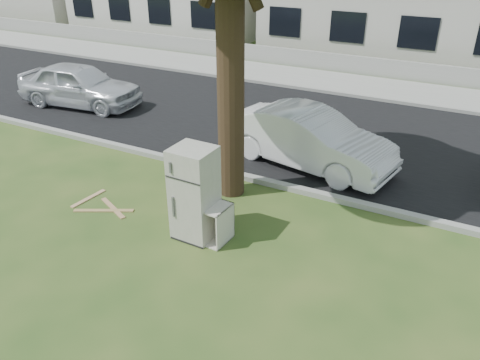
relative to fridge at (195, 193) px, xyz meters
The scene contains 13 objects.
ground 0.90m from the fridge, 18.49° to the right, with size 120.00×120.00×0.00m, color #2A4A1A.
road 6.00m from the fridge, 88.07° to the left, with size 120.00×7.00×0.01m, color black.
kerb_near 2.55m from the fridge, 85.20° to the left, with size 120.00×0.18×0.12m, color gray.
kerb_far 9.53m from the fridge, 88.79° to the left, with size 120.00×0.18×0.12m, color gray.
sidewalk 10.97m from the fridge, 88.95° to the left, with size 120.00×2.80×0.01m, color gray.
low_wall 12.55m from the fridge, 89.09° to the left, with size 120.00×0.15×0.70m, color gray.
fridge is the anchor object (origin of this frame).
cabinet 0.55m from the fridge, ahead, with size 0.91×0.57×0.71m, color silver.
plank_a 2.27m from the fridge, behind, with size 1.20×0.10×0.02m, color #A5854F.
plank_b 2.18m from the fridge, behind, with size 0.97×0.10×0.02m, color tan.
plank_c 2.85m from the fridge, behind, with size 0.87×0.10×0.02m, color tan.
car_center 3.85m from the fridge, 78.35° to the left, with size 1.43×4.10×1.35m, color silver.
car_left 8.56m from the fridge, 147.90° to the left, with size 1.61×4.01×1.36m, color silver.
Camera 1 is at (3.86, -5.95, 4.94)m, focal length 35.00 mm.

